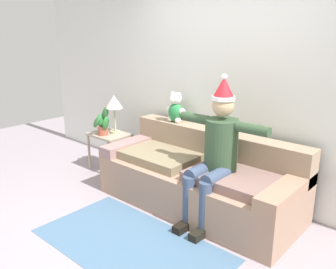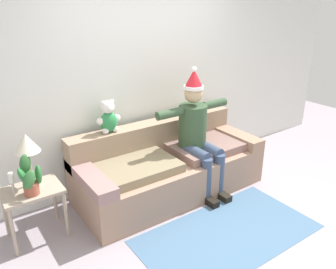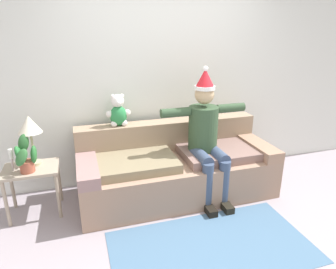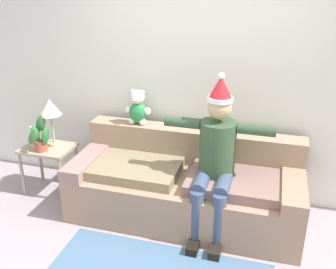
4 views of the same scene
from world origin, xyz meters
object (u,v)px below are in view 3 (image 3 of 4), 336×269
Objects in this scene: table_lamp at (29,127)px; candle_tall at (11,157)px; person_seated at (206,134)px; potted_plant at (26,157)px; teddy_bear at (118,112)px; couch at (176,167)px; side_table at (32,175)px.

table_lamp reaches higher than candle_tall.
person_seated is 1.93m from potted_plant.
potted_plant is at bearing -159.43° from teddy_bear.
couch is at bearing -3.73° from table_lamp.
couch reaches higher than candle_tall.
person_seated reaches higher than candle_tall.
candle_tall is at bearing -179.96° from couch.
side_table is 2.34× the size of candle_tall.
person_seated is 1.95m from side_table.
potted_plant is 1.67× the size of candle_tall.
side_table is 0.52m from table_lamp.
person_seated is 4.02× the size of teddy_bear.
person_seated reaches higher than side_table.
side_table is at bearing 179.33° from couch.
potted_plant is at bearing -27.12° from candle_tall.
table_lamp is at bearing 63.59° from side_table.
potted_plant is (-0.05, -0.18, -0.26)m from table_lamp.
teddy_bear is 1.11m from potted_plant.
person_seated reaches higher than potted_plant.
side_table is at bearing -164.04° from teddy_bear.
person_seated is at bearing -26.62° from teddy_bear.
side_table is 1.03× the size of table_lamp.
teddy_bear is 0.97× the size of potted_plant.
couch is 1.61m from side_table.
side_table is (-1.60, 0.02, 0.13)m from couch.
couch is 1.66m from potted_plant.
person_seated is at bearing -27.73° from couch.
person_seated is 6.46× the size of candle_tall.
candle_tall is at bearing 175.51° from person_seated.
candle_tall is (-0.16, -0.02, 0.24)m from side_table.
couch is 4.25× the size of table_lamp.
teddy_bear is at bearing 20.57° from potted_plant.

